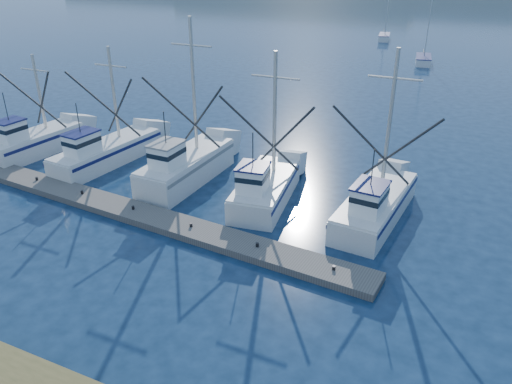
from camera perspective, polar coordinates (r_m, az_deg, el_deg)
ground at (r=20.92m, az=-8.00°, el=-14.64°), size 500.00×500.00×0.00m
floating_dock at (r=28.97m, az=-13.81°, el=-2.25°), size 28.41×4.22×0.38m
trawler_fleet at (r=32.05m, az=-8.38°, el=2.63°), size 27.84×8.76×10.04m
sailboat_near at (r=70.99m, az=18.58°, el=14.13°), size 2.51×5.31×8.10m
sailboat_far at (r=88.51m, az=14.44°, el=16.77°), size 2.37×5.04×8.10m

